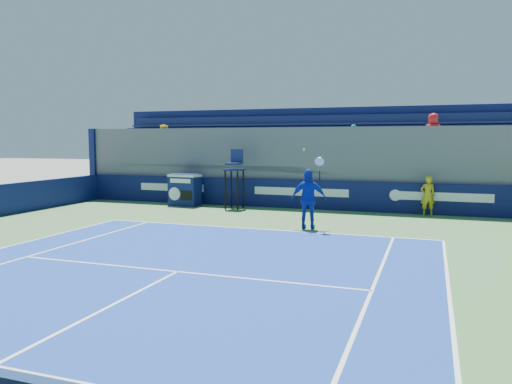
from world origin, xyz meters
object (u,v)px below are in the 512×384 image
(match_clock, at_px, (185,189))
(tennis_player, at_px, (309,199))
(ball_person, at_px, (428,196))
(umpire_chair, at_px, (235,172))

(match_clock, distance_m, tennis_player, 7.46)
(match_clock, xyz_separation_m, tennis_player, (6.42, -3.80, 0.24))
(ball_person, height_order, match_clock, ball_person)
(match_clock, relative_size, umpire_chair, 0.56)
(match_clock, bearing_deg, tennis_player, -30.66)
(umpire_chair, distance_m, tennis_player, 5.49)
(tennis_player, bearing_deg, umpire_chair, 137.59)
(match_clock, distance_m, umpire_chair, 2.52)
(ball_person, xyz_separation_m, umpire_chair, (-7.59, -0.55, 0.76))
(ball_person, distance_m, match_clock, 9.99)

